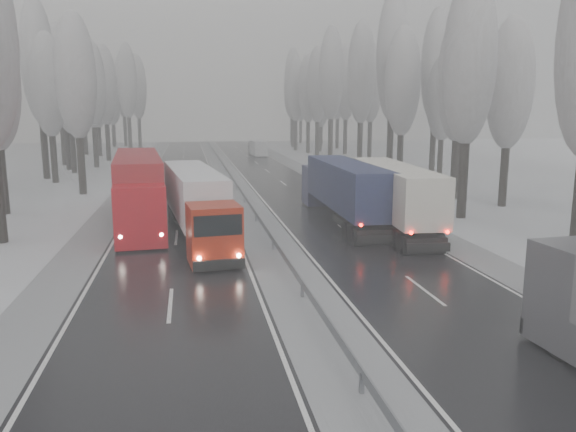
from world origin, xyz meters
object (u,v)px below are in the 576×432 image
object	(u,v)px
truck_blue_box	(342,187)
truck_red_red	(138,184)
truck_red_white	(196,199)
box_truck_distant	(258,148)
truck_cream_box	(389,191)

from	to	relation	value
truck_blue_box	truck_red_red	distance (m)	13.59
truck_blue_box	truck_red_red	xyz separation A→B (m)	(-13.48, 1.66, 0.25)
truck_blue_box	truck_red_white	bearing A→B (deg)	-161.79
truck_blue_box	box_truck_distant	world-z (taller)	truck_blue_box
truck_blue_box	truck_cream_box	distance (m)	3.41
box_truck_distant	truck_red_white	world-z (taller)	truck_red_white
truck_red_white	truck_red_red	xyz separation A→B (m)	(-3.68, 4.75, 0.33)
truck_blue_box	truck_red_white	size ratio (longest dim) A/B	1.03
box_truck_distant	truck_blue_box	bearing A→B (deg)	-94.48
truck_cream_box	box_truck_distant	bearing A→B (deg)	95.50
box_truck_distant	truck_red_red	xyz separation A→B (m)	(-14.71, -55.55, 1.35)
truck_cream_box	truck_red_red	world-z (taller)	truck_red_red
truck_cream_box	truck_red_white	bearing A→B (deg)	-172.42
truck_cream_box	box_truck_distant	xyz separation A→B (m)	(-1.20, 59.61, -1.09)
truck_cream_box	truck_red_white	xyz separation A→B (m)	(-12.22, -0.69, -0.08)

